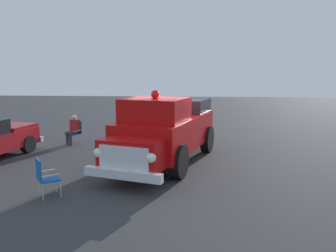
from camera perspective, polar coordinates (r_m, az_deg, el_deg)
name	(u,v)px	position (r m, az deg, el deg)	size (l,w,h in m)	color
ground_plane	(168,160)	(12.01, 0.00, -5.90)	(60.00, 60.00, 0.00)	#333335
vintage_fire_truck	(166,129)	(11.49, -0.41, -0.49)	(6.32, 3.82, 2.59)	black
lawn_chair_near_truck	(76,131)	(15.11, -15.64, -0.75)	(0.67, 0.67, 1.02)	#B7BABF
lawn_chair_by_car	(44,175)	(9.00, -20.59, -7.91)	(0.69, 0.69, 1.02)	#B7BABF
spectator_seated	(73,129)	(15.01, -16.04, -0.42)	(0.64, 0.58, 1.29)	#383842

